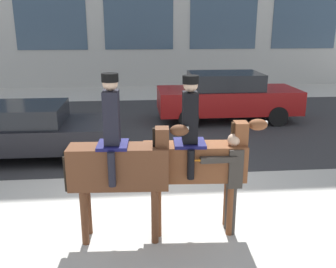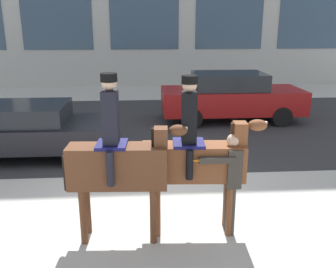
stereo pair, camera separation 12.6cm
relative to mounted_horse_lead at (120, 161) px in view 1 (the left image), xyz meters
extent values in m
plane|color=#B2AFA8|center=(0.56, 1.98, -1.29)|extent=(80.00, 80.00, 0.00)
cube|color=#2D2D30|center=(0.56, 6.73, -1.28)|extent=(25.13, 8.50, 0.01)
cube|color=#33475B|center=(-3.87, 14.81, 2.05)|extent=(3.54, 0.02, 2.80)
cube|color=#33475B|center=(0.56, 14.81, 2.05)|extent=(3.54, 0.02, 2.80)
cube|color=#33475B|center=(4.98, 14.81, 2.05)|extent=(3.54, 0.02, 2.80)
cube|color=#33475B|center=(9.40, 14.81, 2.05)|extent=(3.54, 0.02, 2.80)
cube|color=#59331E|center=(-0.02, 0.00, -0.08)|extent=(1.50, 0.52, 0.64)
cylinder|color=#59331E|center=(0.51, 0.13, -0.84)|extent=(0.11, 0.11, 0.88)
cylinder|color=#59331E|center=(0.50, -0.18, -0.84)|extent=(0.11, 0.11, 0.88)
cylinder|color=#59331E|center=(-0.55, 0.18, -0.84)|extent=(0.11, 0.11, 0.88)
cylinder|color=#59331E|center=(-0.56, -0.12, -0.84)|extent=(0.11, 0.11, 0.88)
cube|color=#59331E|center=(0.62, -0.03, 0.26)|extent=(0.21, 0.25, 0.50)
cube|color=black|center=(0.50, -0.03, 0.28)|extent=(0.04, 0.08, 0.45)
ellipsoid|color=#59331E|center=(0.88, -0.05, 0.47)|extent=(0.29, 0.21, 0.17)
cube|color=silver|center=(0.96, -0.05, 0.49)|extent=(0.10, 0.06, 0.07)
cylinder|color=black|center=(-0.80, 0.04, -0.19)|extent=(0.09, 0.09, 0.55)
cube|color=#14144C|center=(-0.10, 0.01, 0.26)|extent=(0.47, 0.50, 0.05)
cube|color=black|center=(-0.10, 0.01, 0.67)|extent=(0.24, 0.33, 0.77)
sphere|color=#D1A889|center=(-0.10, 0.01, 1.17)|extent=(0.22, 0.22, 0.22)
cylinder|color=black|center=(-0.10, 0.01, 1.25)|extent=(0.24, 0.24, 0.12)
cylinder|color=black|center=(-0.08, 0.27, -0.02)|extent=(0.11, 0.11, 0.51)
cylinder|color=black|center=(-0.11, -0.26, -0.02)|extent=(0.11, 0.11, 0.51)
cube|color=brown|center=(1.14, 0.13, -0.09)|extent=(1.61, 0.53, 0.57)
cylinder|color=brown|center=(1.72, 0.25, -0.83)|extent=(0.11, 0.11, 0.91)
cylinder|color=brown|center=(1.70, -0.06, -0.83)|extent=(0.11, 0.11, 0.91)
cylinder|color=brown|center=(0.58, 0.32, -0.83)|extent=(0.11, 0.11, 0.91)
cylinder|color=brown|center=(0.56, 0.01, -0.83)|extent=(0.11, 0.11, 0.91)
cube|color=brown|center=(1.84, 0.09, 0.27)|extent=(0.21, 0.25, 0.55)
cube|color=#382314|center=(1.72, 0.10, 0.29)|extent=(0.04, 0.08, 0.49)
ellipsoid|color=brown|center=(2.10, 0.07, 0.49)|extent=(0.30, 0.21, 0.18)
cube|color=silver|center=(2.18, 0.07, 0.51)|extent=(0.11, 0.06, 0.07)
cylinder|color=#382314|center=(0.31, 0.18, -0.20)|extent=(0.09, 0.09, 0.55)
cube|color=#14144C|center=(1.06, 0.13, 0.21)|extent=(0.50, 0.51, 0.05)
cube|color=black|center=(1.06, 0.13, 0.62)|extent=(0.24, 0.33, 0.76)
sphere|color=#D1A889|center=(1.06, 0.13, 1.11)|extent=(0.22, 0.22, 0.22)
cylinder|color=black|center=(1.06, 0.13, 1.19)|extent=(0.24, 0.24, 0.12)
cylinder|color=black|center=(1.07, 0.40, -0.04)|extent=(0.11, 0.11, 0.45)
cylinder|color=black|center=(1.04, -0.14, -0.04)|extent=(0.11, 0.11, 0.45)
cylinder|color=#332D28|center=(1.73, -0.04, -0.87)|extent=(0.13, 0.13, 0.84)
cylinder|color=#332D28|center=(1.72, 0.12, -0.87)|extent=(0.13, 0.13, 0.84)
cube|color=#332D28|center=(1.73, 0.04, -0.14)|extent=(0.23, 0.40, 0.62)
sphere|color=#D1A889|center=(1.73, 0.04, 0.27)|extent=(0.20, 0.20, 0.20)
cube|color=#332D28|center=(1.45, -0.15, 0.03)|extent=(0.55, 0.10, 0.09)
cone|color=orange|center=(1.11, -0.15, 0.03)|extent=(0.18, 0.05, 0.04)
cube|color=black|center=(-2.53, 3.95, -0.68)|extent=(4.48, 1.89, 0.58)
cube|color=black|center=(-2.64, 3.95, -0.16)|extent=(2.24, 1.67, 0.46)
cylinder|color=black|center=(-1.14, 3.08, -0.98)|extent=(0.62, 0.23, 0.62)
cylinder|color=black|center=(-1.14, 4.82, -0.98)|extent=(0.62, 0.23, 0.62)
cube|color=maroon|center=(3.42, 7.17, -0.57)|extent=(4.75, 1.93, 0.78)
cube|color=black|center=(3.31, 7.17, 0.10)|extent=(2.38, 1.70, 0.55)
cylinder|color=black|center=(4.90, 6.29, -0.96)|extent=(0.65, 0.23, 0.65)
cylinder|color=black|center=(4.90, 8.06, -0.96)|extent=(0.65, 0.23, 0.65)
cylinder|color=black|center=(1.95, 6.29, -0.96)|extent=(0.65, 0.23, 0.65)
cylinder|color=black|center=(1.95, 8.06, -0.96)|extent=(0.65, 0.23, 0.65)
camera|label=1|loc=(0.24, -5.26, 1.97)|focal=40.00mm
camera|label=2|loc=(0.36, -5.27, 1.97)|focal=40.00mm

